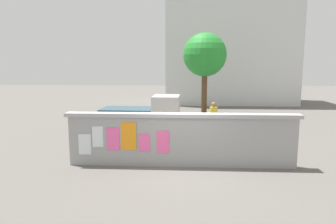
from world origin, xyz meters
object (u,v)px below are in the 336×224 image
Objects in this scene: auto_rickshaw_truck at (145,116)px; bicycle_far at (103,144)px; bicycle_near at (225,125)px; person_walking at (213,116)px; tree_roadside at (205,55)px; motorcycle at (234,139)px.

bicycle_far is (-1.17, -3.13, -0.54)m from auto_rickshaw_truck.
person_walking is (-0.68, -1.17, 0.62)m from bicycle_near.
bicycle_far is at bearing -110.56° from auto_rickshaw_truck.
person_walking reaches higher than bicycle_far.
auto_rickshaw_truck reaches higher than bicycle_far.
person_walking reaches higher than bicycle_near.
tree_roadside is (-0.71, 5.28, 3.46)m from bicycle_near.
auto_rickshaw_truck is 1.94× the size of motorcycle.
tree_roadside is (3.10, 6.05, 2.93)m from auto_rickshaw_truck.
motorcycle is at bearing -91.29° from bicycle_near.
auto_rickshaw_truck is 0.70× the size of tree_roadside.
auto_rickshaw_truck is at bearing 145.64° from motorcycle.
bicycle_near and bicycle_far have the same top height.
motorcycle is 1.17× the size of person_walking.
bicycle_far is at bearing -173.31° from motorcycle.
motorcycle is 0.36× the size of tree_roadside.
tree_roadside reaches higher than motorcycle.
bicycle_far is (-4.91, -0.58, -0.10)m from motorcycle.
person_walking is at bearing 32.36° from bicycle_far.
bicycle_far reaches higher than motorcycle.
tree_roadside is at bearing 62.87° from auto_rickshaw_truck.
person_walking is (4.30, 2.72, 0.62)m from bicycle_far.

